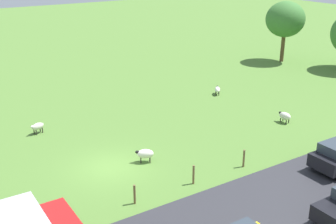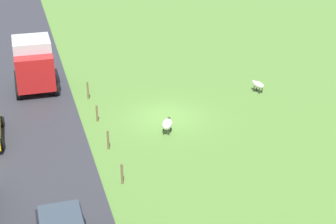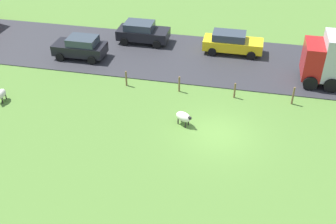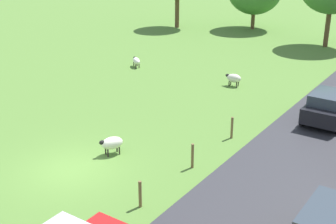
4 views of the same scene
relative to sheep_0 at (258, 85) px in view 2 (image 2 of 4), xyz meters
name	(u,v)px [view 2 (image 2 of 4)]	position (x,y,z in m)	size (l,w,h in m)	color
ground_plane	(166,117)	(7.27, 2.06, -0.53)	(160.00, 160.00, 0.00)	#517A33
road_strip	(13,136)	(16.40, 2.06, -0.50)	(8.00, 80.00, 0.06)	#2D2D33
sheep_0	(258,85)	(0.00, 0.00, 0.00)	(0.76, 1.09, 0.77)	beige
sheep_2	(167,124)	(7.78, 4.17, 0.02)	(0.97, 1.14, 0.84)	silver
fence_post_0	(88,90)	(11.43, -2.17, 0.08)	(0.12, 0.12, 1.22)	brown
fence_post_1	(97,113)	(11.43, 1.48, 0.00)	(0.12, 0.12, 1.06)	brown
fence_post_2	(108,140)	(11.43, 5.12, 0.02)	(0.12, 0.12, 1.11)	brown
fence_post_3	(122,174)	(11.43, 8.77, 0.01)	(0.12, 0.12, 1.09)	brown
truck_0	(34,64)	(14.66, -4.92, 1.34)	(2.79, 4.14, 3.45)	#B21919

